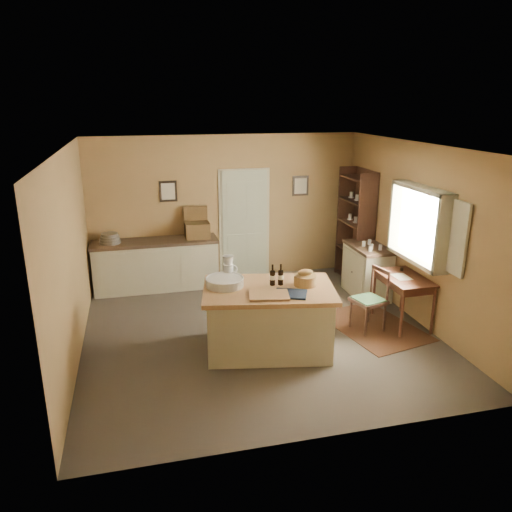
{
  "coord_description": "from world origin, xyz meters",
  "views": [
    {
      "loc": [
        -1.63,
        -6.52,
        3.31
      ],
      "look_at": [
        -0.0,
        0.11,
        1.15
      ],
      "focal_mm": 35.0,
      "sensor_mm": 36.0,
      "label": 1
    }
  ],
  "objects_px": {
    "sideboard": "(157,263)",
    "shelving_unit": "(358,226)",
    "right_cabinet": "(367,270)",
    "work_island": "(268,317)",
    "desk_chair": "(368,301)",
    "writing_desk": "(404,283)"
  },
  "relations": [
    {
      "from": "sideboard",
      "to": "shelving_unit",
      "type": "xyz_separation_m",
      "value": [
        3.7,
        -0.42,
        0.56
      ]
    },
    {
      "from": "right_cabinet",
      "to": "shelving_unit",
      "type": "relative_size",
      "value": 0.47
    },
    {
      "from": "work_island",
      "to": "desk_chair",
      "type": "bearing_deg",
      "value": 19.39
    },
    {
      "from": "writing_desk",
      "to": "sideboard",
      "type": "bearing_deg",
      "value": 145.47
    },
    {
      "from": "work_island",
      "to": "right_cabinet",
      "type": "xyz_separation_m",
      "value": [
        2.2,
        1.52,
        -0.02
      ]
    },
    {
      "from": "desk_chair",
      "to": "right_cabinet",
      "type": "xyz_separation_m",
      "value": [
        0.59,
        1.28,
        -0.0
      ]
    },
    {
      "from": "work_island",
      "to": "sideboard",
      "type": "xyz_separation_m",
      "value": [
        -1.34,
        2.74,
        -0.0
      ]
    },
    {
      "from": "writing_desk",
      "to": "right_cabinet",
      "type": "relative_size",
      "value": 0.96
    },
    {
      "from": "sideboard",
      "to": "desk_chair",
      "type": "xyz_separation_m",
      "value": [
        2.95,
        -2.5,
        -0.02
      ]
    },
    {
      "from": "sideboard",
      "to": "right_cabinet",
      "type": "xyz_separation_m",
      "value": [
        3.54,
        -1.22,
        -0.02
      ]
    },
    {
      "from": "shelving_unit",
      "to": "work_island",
      "type": "bearing_deg",
      "value": -135.39
    },
    {
      "from": "sideboard",
      "to": "shelving_unit",
      "type": "distance_m",
      "value": 3.76
    },
    {
      "from": "sideboard",
      "to": "writing_desk",
      "type": "bearing_deg",
      "value": -34.53
    },
    {
      "from": "sideboard",
      "to": "right_cabinet",
      "type": "height_order",
      "value": "sideboard"
    },
    {
      "from": "work_island",
      "to": "writing_desk",
      "type": "height_order",
      "value": "work_island"
    },
    {
      "from": "shelving_unit",
      "to": "desk_chair",
      "type": "bearing_deg",
      "value": -109.84
    },
    {
      "from": "sideboard",
      "to": "right_cabinet",
      "type": "bearing_deg",
      "value": -19.03
    },
    {
      "from": "writing_desk",
      "to": "desk_chair",
      "type": "bearing_deg",
      "value": -173.83
    },
    {
      "from": "work_island",
      "to": "sideboard",
      "type": "height_order",
      "value": "work_island"
    },
    {
      "from": "work_island",
      "to": "right_cabinet",
      "type": "bearing_deg",
      "value": 45.46
    },
    {
      "from": "writing_desk",
      "to": "shelving_unit",
      "type": "bearing_deg",
      "value": 85.61
    },
    {
      "from": "right_cabinet",
      "to": "shelving_unit",
      "type": "bearing_deg",
      "value": 79.03
    }
  ]
}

